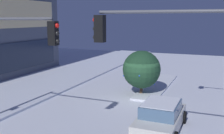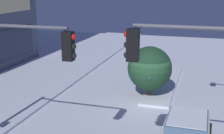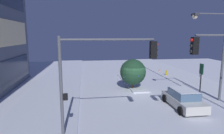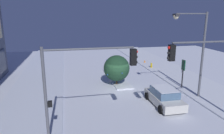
{
  "view_description": "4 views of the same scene",
  "coord_description": "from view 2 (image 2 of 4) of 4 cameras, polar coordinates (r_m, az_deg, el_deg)",
  "views": [
    {
      "loc": [
        -17.24,
        -5.29,
        5.57
      ],
      "look_at": [
        1.05,
        2.31,
        1.98
      ],
      "focal_mm": 42.92,
      "sensor_mm": 36.0,
      "label": 1
    },
    {
      "loc": [
        -17.19,
        -3.16,
        6.98
      ],
      "look_at": [
        0.11,
        2.17,
        2.14
      ],
      "focal_mm": 49.61,
      "sensor_mm": 36.0,
      "label": 2
    },
    {
      "loc": [
        -18.39,
        5.21,
        5.79
      ],
      "look_at": [
        0.31,
        2.47,
        2.67
      ],
      "focal_mm": 30.74,
      "sensor_mm": 36.0,
      "label": 3
    },
    {
      "loc": [
        -19.67,
        5.21,
        7.48
      ],
      "look_at": [
        -1.11,
        1.09,
        2.69
      ],
      "focal_mm": 33.62,
      "sensor_mm": 36.0,
      "label": 4
    }
  ],
  "objects": [
    {
      "name": "curb_strip_far",
      "position": [
        21.79,
        -15.76,
        -4.11
      ],
      "size": [
        52.0,
        5.2,
        0.14
      ],
      "primitive_type": "cube",
      "color": "silver",
      "rests_on": "ground"
    },
    {
      "name": "median_strip",
      "position": [
        22.61,
        9.54,
        -3.04
      ],
      "size": [
        9.0,
        1.8,
        0.14
      ],
      "primitive_type": "cube",
      "color": "silver",
      "rests_on": "ground"
    },
    {
      "name": "ground",
      "position": [
        18.82,
        6.26,
        -6.89
      ],
      "size": [
        52.0,
        52.0,
        0.0
      ],
      "primitive_type": "plane",
      "color": "silver"
    },
    {
      "name": "car_near",
      "position": [
        14.15,
        13.58,
        -11.77
      ],
      "size": [
        4.43,
        2.14,
        1.49
      ],
      "rotation": [
        0.0,
        0.0,
        -0.01
      ],
      "color": "silver",
      "rests_on": "ground"
    },
    {
      "name": "decorated_tree_median",
      "position": [
        19.41,
        6.97,
        -0.27
      ],
      "size": [
        2.84,
        2.77,
        3.3
      ],
      "color": "#473323",
      "rests_on": "ground"
    }
  ]
}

